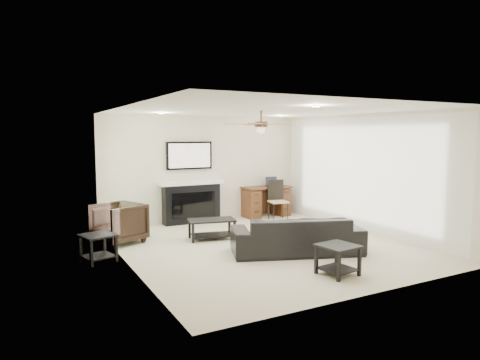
{
  "coord_description": "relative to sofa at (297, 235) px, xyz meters",
  "views": [
    {
      "loc": [
        -4.03,
        -6.68,
        2.05
      ],
      "look_at": [
        -0.23,
        0.48,
        1.2
      ],
      "focal_mm": 32.0,
      "sensor_mm": 36.0,
      "label": 1
    }
  ],
  "objects": [
    {
      "name": "laptop",
      "position": [
        1.51,
        3.13,
        0.55
      ],
      "size": [
        0.33,
        0.24,
        0.23
      ],
      "primitive_type": "cube",
      "color": "black",
      "rests_on": "desk"
    },
    {
      "name": "armchair",
      "position": [
        -2.6,
        2.15,
        0.06
      ],
      "size": [
        1.1,
        1.08,
        0.77
      ],
      "primitive_type": "imported",
      "rotation": [
        0.0,
        0.0,
        -1.18
      ],
      "color": "black",
      "rests_on": "ground"
    },
    {
      "name": "end_table_near",
      "position": [
        -0.15,
        -1.25,
        -0.1
      ],
      "size": [
        0.58,
        0.58,
        0.45
      ],
      "primitive_type": "cube",
      "rotation": [
        0.0,
        0.0,
        0.12
      ],
      "color": "black",
      "rests_on": "ground"
    },
    {
      "name": "desk",
      "position": [
        1.31,
        3.15,
        0.05
      ],
      "size": [
        1.22,
        0.56,
        0.76
      ],
      "primitive_type": "cube",
      "color": "#3A200E",
      "rests_on": "ground"
    },
    {
      "name": "room_shell",
      "position": [
        -0.08,
        0.77,
        1.36
      ],
      "size": [
        5.5,
        5.54,
        2.52
      ],
      "color": "beige",
      "rests_on": "ground"
    },
    {
      "name": "end_table_left",
      "position": [
        -3.15,
        1.1,
        -0.1
      ],
      "size": [
        0.61,
        0.61,
        0.45
      ],
      "primitive_type": "cube",
      "rotation": [
        0.0,
        0.0,
        0.27
      ],
      "color": "black",
      "rests_on": "ground"
    },
    {
      "name": "coffee_table",
      "position": [
        -0.9,
        1.6,
        -0.13
      ],
      "size": [
        0.99,
        0.68,
        0.4
      ],
      "primitive_type": "cube",
      "rotation": [
        0.0,
        0.0,
        -0.21
      ],
      "color": "black",
      "rests_on": "ground"
    },
    {
      "name": "desk_chair",
      "position": [
        1.31,
        2.6,
        0.16
      ],
      "size": [
        0.51,
        0.52,
        0.97
      ],
      "primitive_type": "cube",
      "rotation": [
        0.0,
        0.0,
        -0.22
      ],
      "color": "black",
      "rests_on": "ground"
    },
    {
      "name": "fireplace_unit",
      "position": [
        -0.66,
        3.27,
        0.63
      ],
      "size": [
        1.52,
        0.34,
        1.91
      ],
      "primitive_type": "cube",
      "color": "black",
      "rests_on": "ground"
    },
    {
      "name": "sofa",
      "position": [
        0.0,
        0.0,
        0.0
      ],
      "size": [
        2.41,
        1.6,
        0.65
      ],
      "primitive_type": "imported",
      "rotation": [
        0.0,
        0.0,
        2.78
      ],
      "color": "black",
      "rests_on": "ground"
    }
  ]
}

